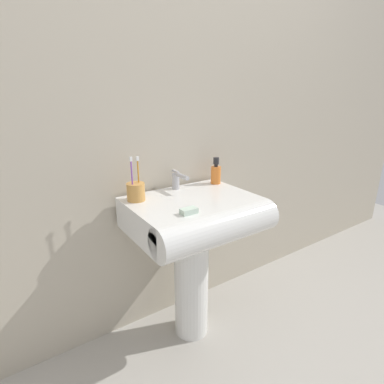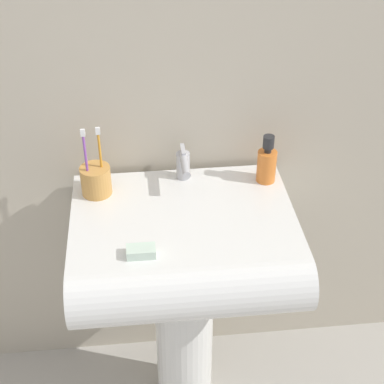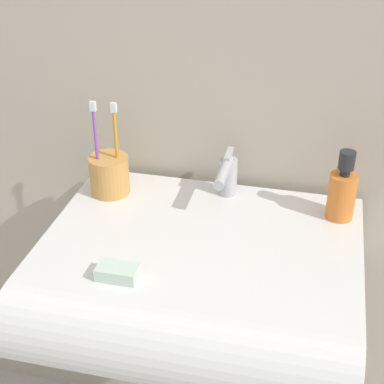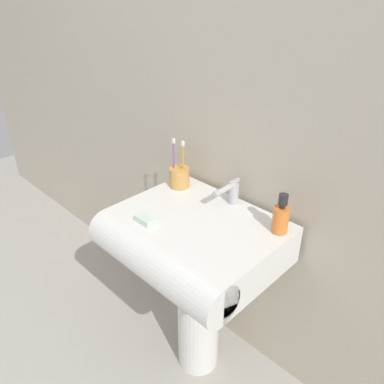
# 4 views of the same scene
# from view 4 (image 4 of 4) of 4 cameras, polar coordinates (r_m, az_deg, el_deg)

# --- Properties ---
(ground_plane) EXTENTS (6.00, 6.00, 0.00)m
(ground_plane) POSITION_cam_4_polar(r_m,az_deg,el_deg) (1.93, 0.91, -24.02)
(ground_plane) COLOR #ADA89E
(ground_plane) RESTS_ON ground
(wall_back) EXTENTS (5.00, 0.05, 2.40)m
(wall_back) POSITION_cam_4_polar(r_m,az_deg,el_deg) (1.40, 8.96, 14.68)
(wall_back) COLOR #B7AD99
(wall_back) RESTS_ON ground
(sink_pedestal) EXTENTS (0.18, 0.18, 0.64)m
(sink_pedestal) POSITION_cam_4_polar(r_m,az_deg,el_deg) (1.68, 1.00, -17.52)
(sink_pedestal) COLOR white
(sink_pedestal) RESTS_ON ground
(sink_basin) EXTENTS (0.61, 0.50, 0.15)m
(sink_basin) POSITION_cam_4_polar(r_m,az_deg,el_deg) (1.39, -0.46, -7.52)
(sink_basin) COLOR white
(sink_basin) RESTS_ON sink_pedestal
(faucet) EXTENTS (0.04, 0.14, 0.10)m
(faucet) POSITION_cam_4_polar(r_m,az_deg,el_deg) (1.44, 5.97, 0.01)
(faucet) COLOR #B7B7BC
(faucet) RESTS_ON sink_basin
(toothbrush_cup) EXTENTS (0.09, 0.09, 0.21)m
(toothbrush_cup) POSITION_cam_4_polar(r_m,az_deg,el_deg) (1.57, -1.95, 2.36)
(toothbrush_cup) COLOR #D19347
(toothbrush_cup) RESTS_ON sink_basin
(soap_bottle) EXTENTS (0.06, 0.06, 0.15)m
(soap_bottle) POSITION_cam_4_polar(r_m,az_deg,el_deg) (1.31, 13.39, -3.81)
(soap_bottle) COLOR orange
(soap_bottle) RESTS_ON sink_basin
(bar_soap) EXTENTS (0.07, 0.04, 0.02)m
(bar_soap) POSITION_cam_4_polar(r_m,az_deg,el_deg) (1.36, -7.10, -4.24)
(bar_soap) COLOR silver
(bar_soap) RESTS_ON sink_basin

